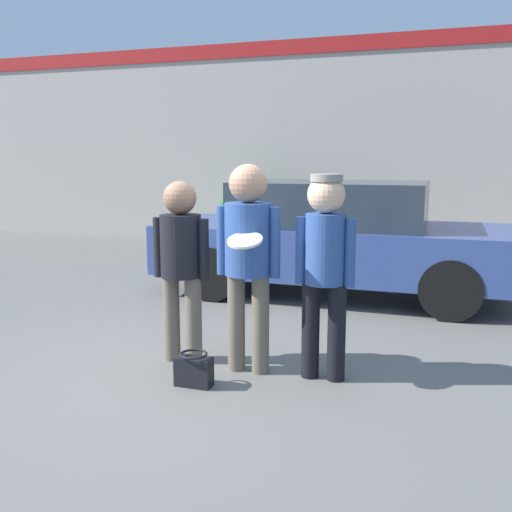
{
  "coord_description": "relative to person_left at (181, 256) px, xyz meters",
  "views": [
    {
      "loc": [
        1.94,
        -4.38,
        1.83
      ],
      "look_at": [
        0.38,
        0.3,
        0.98
      ],
      "focal_mm": 40.0,
      "sensor_mm": 36.0,
      "label": 1
    }
  ],
  "objects": [
    {
      "name": "person_right",
      "position": [
        1.3,
        -0.02,
        0.05
      ],
      "size": [
        0.49,
        0.32,
        1.7
      ],
      "color": "black",
      "rests_on": "ground"
    },
    {
      "name": "ground_plane",
      "position": [
        0.27,
        -0.14,
        -0.97
      ],
      "size": [
        56.0,
        56.0,
        0.0
      ],
      "primitive_type": "plane",
      "color": "#66635E"
    },
    {
      "name": "person_middle_with_frisbee",
      "position": [
        0.65,
        -0.05,
        0.11
      ],
      "size": [
        0.56,
        0.62,
        1.78
      ],
      "color": "#665B4C",
      "rests_on": "ground"
    },
    {
      "name": "handbag",
      "position": [
        0.34,
        -0.51,
        -0.84
      ],
      "size": [
        0.3,
        0.23,
        0.28
      ],
      "color": "black",
      "rests_on": "ground"
    },
    {
      "name": "parked_car_near",
      "position": [
        0.83,
        3.0,
        -0.19
      ],
      "size": [
        4.71,
        1.9,
        1.52
      ],
      "color": "#334784",
      "rests_on": "ground"
    },
    {
      "name": "person_left",
      "position": [
        0.0,
        0.0,
        0.0
      ],
      "size": [
        0.53,
        0.36,
        1.63
      ],
      "color": "#665B4C",
      "rests_on": "ground"
    },
    {
      "name": "shrub",
      "position": [
        -1.62,
        6.49,
        -0.31
      ],
      "size": [
        1.32,
        1.32,
        1.32
      ],
      "color": "#285B2D",
      "rests_on": "ground"
    },
    {
      "name": "storefront_building",
      "position": [
        0.27,
        7.34,
        1.17
      ],
      "size": [
        24.0,
        0.22,
        4.22
      ],
      "color": "#B2A89E",
      "rests_on": "ground"
    }
  ]
}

